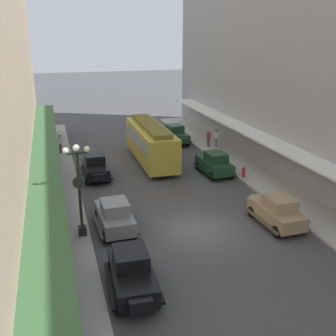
{
  "coord_description": "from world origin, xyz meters",
  "views": [
    {
      "loc": [
        -7.48,
        -19.26,
        10.74
      ],
      "look_at": [
        0.0,
        6.0,
        1.8
      ],
      "focal_mm": 42.75,
      "sensor_mm": 36.0,
      "label": 1
    }
  ],
  "objects_px": {
    "pedestrian_0": "(216,138)",
    "pedestrian_2": "(46,290)",
    "streetcar": "(151,141)",
    "parked_car_5": "(215,163)",
    "pedestrian_3": "(60,201)",
    "parked_car_3": "(96,166)",
    "parked_car_2": "(115,215)",
    "pedestrian_1": "(60,144)",
    "parked_car_0": "(277,210)",
    "pedestrian_4": "(42,175)",
    "parked_car_1": "(176,134)",
    "parked_car_4": "(132,271)",
    "fire_hydrant": "(244,172)",
    "lamp_post_with_clock": "(79,187)",
    "pedestrian_5": "(209,138)"
  },
  "relations": [
    {
      "from": "pedestrian_0",
      "to": "pedestrian_2",
      "type": "xyz_separation_m",
      "value": [
        -16.03,
        -20.47,
        -0.02
      ]
    },
    {
      "from": "streetcar",
      "to": "parked_car_5",
      "type": "bearing_deg",
      "value": -46.43
    },
    {
      "from": "parked_car_5",
      "to": "pedestrian_0",
      "type": "relative_size",
      "value": 2.59
    },
    {
      "from": "parked_car_5",
      "to": "pedestrian_3",
      "type": "bearing_deg",
      "value": -159.66
    },
    {
      "from": "parked_car_3",
      "to": "parked_car_2",
      "type": "bearing_deg",
      "value": -89.99
    },
    {
      "from": "pedestrian_1",
      "to": "parked_car_2",
      "type": "bearing_deg",
      "value": -81.73
    },
    {
      "from": "parked_car_0",
      "to": "pedestrian_3",
      "type": "height_order",
      "value": "parked_car_0"
    },
    {
      "from": "parked_car_3",
      "to": "pedestrian_4",
      "type": "height_order",
      "value": "parked_car_3"
    },
    {
      "from": "parked_car_1",
      "to": "pedestrian_1",
      "type": "xyz_separation_m",
      "value": [
        -11.46,
        -0.86,
        0.07
      ]
    },
    {
      "from": "pedestrian_3",
      "to": "pedestrian_4",
      "type": "distance_m",
      "value": 5.25
    },
    {
      "from": "parked_car_2",
      "to": "parked_car_3",
      "type": "xyz_separation_m",
      "value": [
        -0.0,
        9.08,
        0.0
      ]
    },
    {
      "from": "parked_car_5",
      "to": "parked_car_4",
      "type": "bearing_deg",
      "value": -125.57
    },
    {
      "from": "parked_car_5",
      "to": "pedestrian_1",
      "type": "bearing_deg",
      "value": 141.77
    },
    {
      "from": "parked_car_0",
      "to": "parked_car_3",
      "type": "relative_size",
      "value": 1.01
    },
    {
      "from": "parked_car_2",
      "to": "pedestrian_3",
      "type": "relative_size",
      "value": 2.62
    },
    {
      "from": "parked_car_1",
      "to": "parked_car_4",
      "type": "xyz_separation_m",
      "value": [
        -9.29,
        -23.07,
        0.0
      ]
    },
    {
      "from": "pedestrian_1",
      "to": "pedestrian_2",
      "type": "distance_m",
      "value": 22.64
    },
    {
      "from": "streetcar",
      "to": "pedestrian_0",
      "type": "distance_m",
      "value": 7.74
    },
    {
      "from": "parked_car_0",
      "to": "streetcar",
      "type": "bearing_deg",
      "value": 106.67
    },
    {
      "from": "parked_car_4",
      "to": "pedestrian_0",
      "type": "height_order",
      "value": "parked_car_4"
    },
    {
      "from": "parked_car_5",
      "to": "fire_hydrant",
      "type": "relative_size",
      "value": 5.26
    },
    {
      "from": "lamp_post_with_clock",
      "to": "parked_car_2",
      "type": "bearing_deg",
      "value": 11.59
    },
    {
      "from": "pedestrian_4",
      "to": "lamp_post_with_clock",
      "type": "bearing_deg",
      "value": -75.78
    },
    {
      "from": "parked_car_3",
      "to": "pedestrian_0",
      "type": "xyz_separation_m",
      "value": [
        12.27,
        5.14,
        0.07
      ]
    },
    {
      "from": "parked_car_1",
      "to": "parked_car_4",
      "type": "height_order",
      "value": "same"
    },
    {
      "from": "parked_car_3",
      "to": "pedestrian_3",
      "type": "relative_size",
      "value": 2.6
    },
    {
      "from": "streetcar",
      "to": "parked_car_2",
      "type": "bearing_deg",
      "value": -113.57
    },
    {
      "from": "parked_car_0",
      "to": "pedestrian_2",
      "type": "distance_m",
      "value": 13.56
    },
    {
      "from": "parked_car_4",
      "to": "parked_car_2",
      "type": "bearing_deg",
      "value": 88.02
    },
    {
      "from": "parked_car_2",
      "to": "pedestrian_5",
      "type": "relative_size",
      "value": 2.62
    },
    {
      "from": "parked_car_4",
      "to": "parked_car_0",
      "type": "bearing_deg",
      "value": 21.91
    },
    {
      "from": "parked_car_2",
      "to": "pedestrian_5",
      "type": "xyz_separation_m",
      "value": [
        11.55,
        14.4,
        0.05
      ]
    },
    {
      "from": "parked_car_4",
      "to": "parked_car_5",
      "type": "relative_size",
      "value": 1.0
    },
    {
      "from": "parked_car_0",
      "to": "pedestrian_1",
      "type": "height_order",
      "value": "parked_car_0"
    },
    {
      "from": "parked_car_4",
      "to": "pedestrian_4",
      "type": "height_order",
      "value": "parked_car_4"
    },
    {
      "from": "parked_car_2",
      "to": "parked_car_4",
      "type": "distance_m",
      "value": 5.88
    },
    {
      "from": "parked_car_3",
      "to": "pedestrian_0",
      "type": "bearing_deg",
      "value": 22.71
    },
    {
      "from": "pedestrian_1",
      "to": "pedestrian_5",
      "type": "height_order",
      "value": "pedestrian_1"
    },
    {
      "from": "parked_car_4",
      "to": "pedestrian_4",
      "type": "distance_m",
      "value": 14.28
    },
    {
      "from": "lamp_post_with_clock",
      "to": "pedestrian_3",
      "type": "bearing_deg",
      "value": 108.66
    },
    {
      "from": "parked_car_4",
      "to": "pedestrian_2",
      "type": "relative_size",
      "value": 2.63
    },
    {
      "from": "pedestrian_5",
      "to": "parked_car_5",
      "type": "bearing_deg",
      "value": -108.37
    },
    {
      "from": "pedestrian_0",
      "to": "pedestrian_4",
      "type": "distance_m",
      "value": 17.41
    },
    {
      "from": "pedestrian_2",
      "to": "pedestrian_5",
      "type": "relative_size",
      "value": 1.0
    },
    {
      "from": "parked_car_4",
      "to": "lamp_post_with_clock",
      "type": "bearing_deg",
      "value": 106.84
    },
    {
      "from": "parked_car_0",
      "to": "pedestrian_2",
      "type": "xyz_separation_m",
      "value": [
        -12.91,
        -4.15,
        0.05
      ]
    },
    {
      "from": "parked_car_4",
      "to": "pedestrian_5",
      "type": "distance_m",
      "value": 23.43
    },
    {
      "from": "parked_car_3",
      "to": "pedestrian_1",
      "type": "height_order",
      "value": "parked_car_3"
    },
    {
      "from": "parked_car_2",
      "to": "parked_car_0",
      "type": "bearing_deg",
      "value": -13.0
    },
    {
      "from": "parked_car_5",
      "to": "pedestrian_2",
      "type": "bearing_deg",
      "value": -133.79
    }
  ]
}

